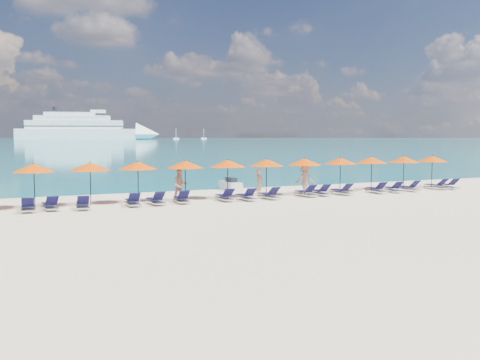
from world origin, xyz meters
name	(u,v)px	position (x,y,z in m)	size (l,w,h in m)	color
ground	(265,209)	(0.00, 0.00, 0.00)	(1400.00, 1400.00, 0.00)	beige
sea	(9,139)	(0.00, 660.00, 0.01)	(1600.00, 1300.00, 0.01)	#1FA9B2
cruise_ship	(90,129)	(78.28, 566.35, 10.79)	(149.06, 68.28, 41.48)	white
sailboat_near	(204,138)	(206.43, 561.47, 1.25)	(6.65, 2.22, 12.19)	white
sailboat_far	(176,138)	(169.44, 550.65, 1.24)	(6.60, 2.20, 12.10)	white
jetski	(230,185)	(2.12, 9.24, 0.33)	(0.86, 2.28, 0.81)	silver
beachgoer_a	(259,183)	(2.23, 5.10, 0.80)	(0.58, 0.38, 1.60)	tan
beachgoer_b	(180,185)	(-2.82, 4.80, 0.87)	(0.85, 0.49, 1.75)	tan
beachgoer_c	(305,180)	(5.13, 4.69, 0.90)	(1.16, 0.54, 1.80)	tan
umbrella_2	(34,168)	(-10.36, 4.77, 2.02)	(2.10, 2.10, 2.28)	black
umbrella_3	(90,167)	(-7.65, 4.85, 2.02)	(2.10, 2.10, 2.28)	black
umbrella_4	(138,165)	(-5.16, 4.84, 2.02)	(2.10, 2.10, 2.28)	black
umbrella_5	(185,164)	(-2.54, 4.73, 2.02)	(2.10, 2.10, 2.28)	black
umbrella_6	(228,163)	(0.03, 4.79, 2.02)	(2.10, 2.10, 2.28)	black
umbrella_7	(266,163)	(2.49, 4.71, 2.02)	(2.10, 2.10, 2.28)	black
umbrella_8	(305,162)	(5.10, 4.71, 2.02)	(2.10, 2.10, 2.28)	black
umbrella_9	(340,161)	(7.81, 4.82, 2.02)	(2.10, 2.10, 2.28)	black
umbrella_10	(372,160)	(10.37, 4.96, 2.02)	(2.10, 2.10, 2.28)	black
umbrella_11	(404,159)	(12.93, 4.80, 2.02)	(2.10, 2.10, 2.28)	black
umbrella_12	(432,159)	(15.41, 4.78, 2.02)	(2.10, 2.10, 2.28)	black
lounger_3	(28,207)	(-10.74, 3.63, 0.24)	(0.69, 1.72, 0.66)	silver
lounger_4	(50,205)	(-9.74, 3.78, 0.24)	(0.79, 1.75, 0.66)	silver
lounger_5	(83,205)	(-8.26, 3.43, 0.24)	(0.76, 1.74, 0.66)	silver
lounger_6	(133,202)	(-5.75, 3.62, 0.24)	(0.71, 1.73, 0.66)	silver
lounger_7	(156,200)	(-4.52, 3.67, 0.24)	(0.69, 1.72, 0.66)	silver
lounger_8	(181,199)	(-3.10, 3.76, 0.24)	(0.75, 1.74, 0.66)	silver
lounger_9	(225,197)	(-0.60, 3.67, 0.24)	(0.66, 1.72, 0.66)	silver
lounger_10	(246,196)	(0.58, 3.42, 0.24)	(0.64, 1.71, 0.66)	silver
lounger_11	(269,195)	(2.04, 3.46, 0.24)	(0.70, 1.73, 0.66)	silver
lounger_12	(306,193)	(4.59, 3.70, 0.24)	(0.70, 1.73, 0.66)	silver
lounger_13	(320,192)	(5.65, 3.74, 0.24)	(0.68, 1.72, 0.66)	silver
lounger_14	(342,191)	(7.11, 3.61, 0.24)	(0.71, 1.73, 0.66)	silver
lounger_15	(376,189)	(9.67, 3.54, 0.24)	(0.77, 1.75, 0.66)	silver
lounger_16	(393,189)	(10.88, 3.45, 0.24)	(0.79, 1.75, 0.66)	silver
lounger_17	(409,188)	(12.29, 3.57, 0.24)	(0.70, 1.73, 0.66)	silver
lounger_18	(436,186)	(14.88, 3.79, 0.24)	(0.71, 1.73, 0.66)	silver
lounger_19	(448,185)	(15.89, 3.72, 0.24)	(0.77, 1.75, 0.66)	silver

